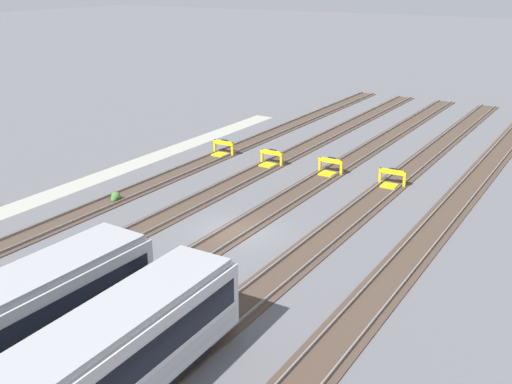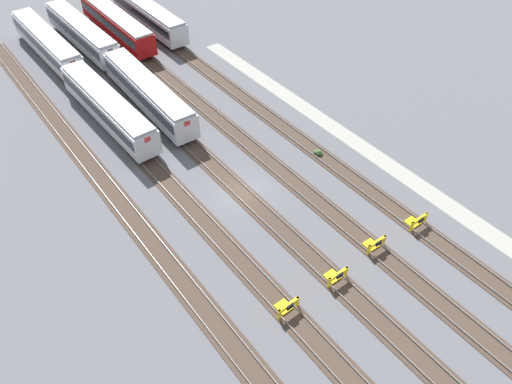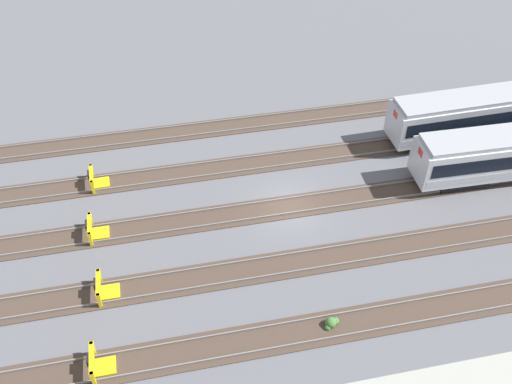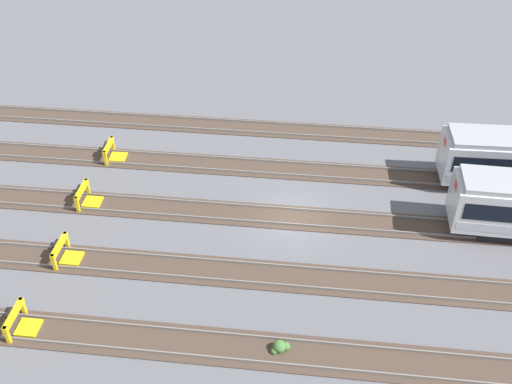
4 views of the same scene
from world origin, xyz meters
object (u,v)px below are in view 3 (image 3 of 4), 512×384
Objects in this scene: bumper_stop_nearest_track at (98,363)px; weed_clump at (331,323)px; bumper_stop_near_inner_track at (104,288)px; bumper_stop_middle_track at (95,230)px; bumper_stop_far_inner_track at (96,179)px; subway_car_front_row_right_inner at (504,110)px.

bumper_stop_nearest_track is 12.66m from weed_clump.
bumper_stop_near_inner_track is 13.17m from weed_clump.
bumper_stop_nearest_track is at bearing -89.45° from bumper_stop_middle_track.
bumper_stop_nearest_track is 1.00× the size of bumper_stop_far_inner_track.
bumper_stop_middle_track is at bearing -170.82° from subway_car_front_row_right_inner.
bumper_stop_nearest_track is 2.17× the size of weed_clump.
bumper_stop_nearest_track is at bearing -90.16° from bumper_stop_far_inner_track.
bumper_stop_middle_track is 4.95m from bumper_stop_far_inner_track.
subway_car_front_row_right_inner is 9.02× the size of bumper_stop_middle_track.
weed_clump is (12.27, -4.79, -0.27)m from bumper_stop_near_inner_track.
subway_car_front_row_right_inner is 34.11m from bumper_stop_nearest_track.
bumper_stop_middle_track is at bearing 142.67° from weed_clump.
subway_car_front_row_right_inner reaches higher than bumper_stop_near_inner_track.
bumper_stop_nearest_track is 14.81m from bumper_stop_far_inner_track.
bumper_stop_far_inner_track is (-0.35, 9.88, 0.00)m from bumper_stop_near_inner_track.
bumper_stop_nearest_track is 1.00× the size of bumper_stop_near_inner_track.
subway_car_front_row_right_inner is 9.02× the size of bumper_stop_near_inner_track.
bumper_stop_far_inner_track reaches higher than weed_clump.
bumper_stop_far_inner_track is 19.35m from weed_clump.
bumper_stop_middle_track reaches higher than weed_clump.
weed_clump is (-18.01, -14.70, -1.80)m from subway_car_front_row_right_inner.
bumper_stop_near_inner_track is at bearing -84.38° from bumper_stop_middle_track.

